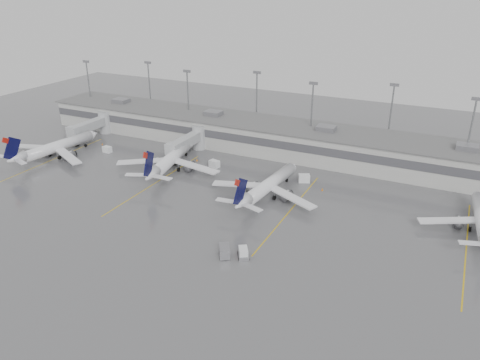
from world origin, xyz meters
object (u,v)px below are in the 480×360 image
at_px(jet_far_left, 55,147).
at_px(jet_mid_right, 268,185).
at_px(baggage_tug, 243,254).
at_px(jet_mid_left, 171,159).

relative_size(jet_far_left, jet_mid_right, 1.03).
bearing_deg(jet_mid_right, baggage_tug, -71.49).
bearing_deg(jet_mid_left, jet_mid_right, -19.26).
height_order(jet_far_left, jet_mid_left, jet_mid_left).
relative_size(jet_mid_right, baggage_tug, 8.71).
distance_m(jet_mid_left, baggage_tug, 45.49).
bearing_deg(jet_far_left, jet_mid_right, 8.47).
height_order(jet_mid_left, jet_mid_right, jet_mid_left).
distance_m(jet_far_left, jet_mid_right, 63.40).
bearing_deg(jet_mid_right, jet_mid_left, 177.33).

